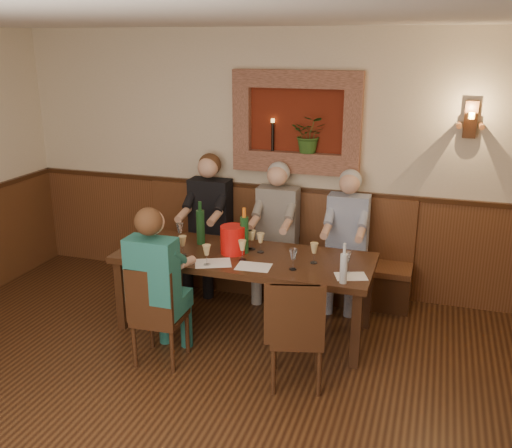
# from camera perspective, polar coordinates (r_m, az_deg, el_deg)

# --- Properties ---
(room_shell) EXTENTS (6.04, 6.04, 2.82)m
(room_shell) POSITION_cam_1_polar(r_m,az_deg,el_deg) (3.38, -11.63, 4.31)
(room_shell) COLOR beige
(room_shell) RESTS_ON ground
(wainscoting) EXTENTS (6.02, 6.02, 1.15)m
(wainscoting) POSITION_cam_1_polar(r_m,az_deg,el_deg) (3.89, -10.40, -14.67)
(wainscoting) COLOR #532F17
(wainscoting) RESTS_ON ground
(wall_niche) EXTENTS (1.36, 0.30, 1.06)m
(wall_niche) POSITION_cam_1_polar(r_m,az_deg,el_deg) (6.03, 4.39, 9.65)
(wall_niche) COLOR #621D0E
(wall_niche) RESTS_ON ground
(wall_sconce) EXTENTS (0.25, 0.20, 0.35)m
(wall_sconce) POSITION_cam_1_polar(r_m,az_deg,el_deg) (5.84, 20.66, 9.67)
(wall_sconce) COLOR #532F17
(wall_sconce) RESTS_ON ground
(dining_table) EXTENTS (2.40, 0.90, 0.75)m
(dining_table) POSITION_cam_1_polar(r_m,az_deg,el_deg) (5.36, -1.18, -3.87)
(dining_table) COLOR black
(dining_table) RESTS_ON ground
(bench) EXTENTS (3.00, 0.45, 1.11)m
(bench) POSITION_cam_1_polar(r_m,az_deg,el_deg) (6.33, 1.63, -3.79)
(bench) COLOR #381E0F
(bench) RESTS_ON ground
(chair_near_left) EXTENTS (0.42, 0.42, 0.90)m
(chair_near_left) POSITION_cam_1_polar(r_m,az_deg,el_deg) (5.05, -9.56, -10.72)
(chair_near_left) COLOR black
(chair_near_left) RESTS_ON ground
(chair_near_right) EXTENTS (0.51, 0.51, 0.94)m
(chair_near_right) POSITION_cam_1_polar(r_m,az_deg,el_deg) (4.69, 4.04, -12.78)
(chair_near_right) COLOR black
(chair_near_right) RESTS_ON ground
(person_bench_left) EXTENTS (0.45, 0.55, 1.50)m
(person_bench_left) POSITION_cam_1_polar(r_m,az_deg,el_deg) (6.35, -4.85, -0.90)
(person_bench_left) COLOR black
(person_bench_left) RESTS_ON ground
(person_bench_mid) EXTENTS (0.43, 0.53, 1.46)m
(person_bench_mid) POSITION_cam_1_polar(r_m,az_deg,el_deg) (6.12, 1.94, -1.79)
(person_bench_mid) COLOR #595451
(person_bench_mid) RESTS_ON ground
(person_bench_right) EXTENTS (0.42, 0.52, 1.43)m
(person_bench_right) POSITION_cam_1_polar(r_m,az_deg,el_deg) (5.97, 8.92, -2.65)
(person_bench_right) COLOR navy
(person_bench_right) RESTS_ON ground
(person_chair_front) EXTENTS (0.41, 0.51, 1.41)m
(person_chair_front) POSITION_cam_1_polar(r_m,az_deg,el_deg) (4.93, -9.66, -7.36)
(person_chair_front) COLOR #1A4D5C
(person_chair_front) RESTS_ON ground
(spittoon_bucket) EXTENTS (0.29, 0.29, 0.27)m
(spittoon_bucket) POSITION_cam_1_polar(r_m,az_deg,el_deg) (5.34, -2.34, -1.58)
(spittoon_bucket) COLOR red
(spittoon_bucket) RESTS_ON dining_table
(wine_bottle_green_a) EXTENTS (0.09, 0.09, 0.44)m
(wine_bottle_green_a) POSITION_cam_1_polar(r_m,az_deg,el_deg) (5.34, -1.18, -1.01)
(wine_bottle_green_a) COLOR #19471E
(wine_bottle_green_a) RESTS_ON dining_table
(wine_bottle_green_b) EXTENTS (0.09, 0.09, 0.43)m
(wine_bottle_green_b) POSITION_cam_1_polar(r_m,az_deg,el_deg) (5.60, -5.57, -0.23)
(wine_bottle_green_b) COLOR #19471E
(wine_bottle_green_b) RESTS_ON dining_table
(water_bottle) EXTENTS (0.07, 0.07, 0.34)m
(water_bottle) POSITION_cam_1_polar(r_m,az_deg,el_deg) (4.74, 8.76, -4.31)
(water_bottle) COLOR silver
(water_bottle) RESTS_ON dining_table
(tasting_sheet_a) EXTENTS (0.33, 0.25, 0.00)m
(tasting_sheet_a) POSITION_cam_1_polar(r_m,az_deg,el_deg) (5.64, -10.73, -2.23)
(tasting_sheet_a) COLOR white
(tasting_sheet_a) RESTS_ON dining_table
(tasting_sheet_b) EXTENTS (0.32, 0.24, 0.00)m
(tasting_sheet_b) POSITION_cam_1_polar(r_m,az_deg,el_deg) (5.06, -0.25, -4.29)
(tasting_sheet_b) COLOR white
(tasting_sheet_b) RESTS_ON dining_table
(tasting_sheet_c) EXTENTS (0.31, 0.27, 0.00)m
(tasting_sheet_c) POSITION_cam_1_polar(r_m,az_deg,el_deg) (4.93, 9.47, -5.18)
(tasting_sheet_c) COLOR white
(tasting_sheet_c) RESTS_ON dining_table
(tasting_sheet_d) EXTENTS (0.39, 0.34, 0.00)m
(tasting_sheet_d) POSITION_cam_1_polar(r_m,az_deg,el_deg) (5.16, -4.33, -3.91)
(tasting_sheet_d) COLOR white
(tasting_sheet_d) RESTS_ON dining_table
(wine_glass_0) EXTENTS (0.08, 0.08, 0.19)m
(wine_glass_0) POSITION_cam_1_polar(r_m,az_deg,el_deg) (5.49, -10.66, -1.75)
(wine_glass_0) COLOR #D2BA7E
(wine_glass_0) RESTS_ON dining_table
(wine_glass_1) EXTENTS (0.08, 0.08, 0.19)m
(wine_glass_1) POSITION_cam_1_polar(r_m,az_deg,el_deg) (5.70, -7.61, -0.87)
(wine_glass_1) COLOR white
(wine_glass_1) RESTS_ON dining_table
(wine_glass_2) EXTENTS (0.08, 0.08, 0.19)m
(wine_glass_2) POSITION_cam_1_polar(r_m,az_deg,el_deg) (5.34, -7.33, -2.17)
(wine_glass_2) COLOR #D2BA7E
(wine_glass_2) RESTS_ON dining_table
(wine_glass_3) EXTENTS (0.08, 0.08, 0.19)m
(wine_glass_3) POSITION_cam_1_polar(r_m,az_deg,el_deg) (5.45, -3.11, -1.62)
(wine_glass_3) COLOR white
(wine_glass_3) RESTS_ON dining_table
(wine_glass_4) EXTENTS (0.08, 0.08, 0.19)m
(wine_glass_4) POSITION_cam_1_polar(r_m,az_deg,el_deg) (5.18, -1.37, -2.65)
(wine_glass_4) COLOR #D2BA7E
(wine_glass_4) RESTS_ON dining_table
(wine_glass_5) EXTENTS (0.08, 0.08, 0.19)m
(wine_glass_5) POSITION_cam_1_polar(r_m,az_deg,el_deg) (5.37, 0.46, -1.89)
(wine_glass_5) COLOR #D2BA7E
(wine_glass_5) RESTS_ON dining_table
(wine_glass_6) EXTENTS (0.08, 0.08, 0.19)m
(wine_glass_6) POSITION_cam_1_polar(r_m,az_deg,el_deg) (4.98, 3.73, -3.55)
(wine_glass_6) COLOR white
(wine_glass_6) RESTS_ON dining_table
(wine_glass_7) EXTENTS (0.08, 0.08, 0.19)m
(wine_glass_7) POSITION_cam_1_polar(r_m,az_deg,el_deg) (5.14, 5.82, -2.91)
(wine_glass_7) COLOR #D2BA7E
(wine_glass_7) RESTS_ON dining_table
(wine_glass_8) EXTENTS (0.08, 0.08, 0.19)m
(wine_glass_8) POSITION_cam_1_polar(r_m,az_deg,el_deg) (4.97, 9.07, -3.80)
(wine_glass_8) COLOR white
(wine_glass_8) RESTS_ON dining_table
(wine_glass_9) EXTENTS (0.08, 0.08, 0.19)m
(wine_glass_9) POSITION_cam_1_polar(r_m,az_deg,el_deg) (5.08, -4.95, -3.12)
(wine_glass_9) COLOR #D2BA7E
(wine_glass_9) RESTS_ON dining_table
(wine_glass_10) EXTENTS (0.08, 0.08, 0.19)m
(wine_glass_10) POSITION_cam_1_polar(r_m,az_deg,el_deg) (5.45, -0.78, -1.58)
(wine_glass_10) COLOR #D2BA7E
(wine_glass_10) RESTS_ON dining_table
(wine_glass_11) EXTENTS (0.08, 0.08, 0.19)m
(wine_glass_11) POSITION_cam_1_polar(r_m,az_deg,el_deg) (5.44, -0.40, -1.61)
(wine_glass_11) COLOR #D2BA7E
(wine_glass_11) RESTS_ON dining_table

